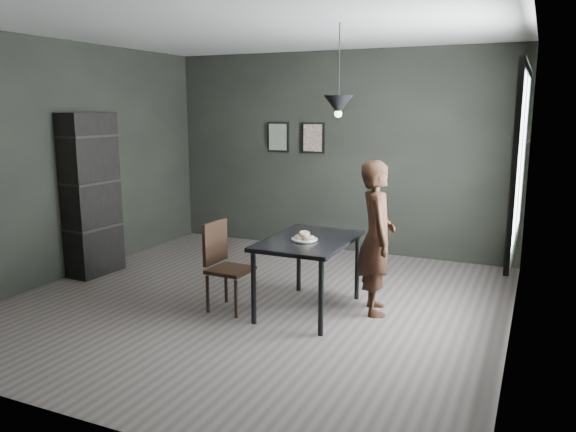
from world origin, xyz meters
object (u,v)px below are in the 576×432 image
at_px(cafe_table, 309,246).
at_px(pendant_lamp, 338,105).
at_px(woman, 377,238).
at_px(white_plate, 304,240).
at_px(wood_chair, 223,260).
at_px(shelf_unit, 90,195).

bearing_deg(cafe_table, pendant_lamp, 21.80).
bearing_deg(cafe_table, woman, 22.03).
bearing_deg(woman, white_plate, 96.49).
distance_m(woman, pendant_lamp, 1.35).
relative_size(cafe_table, pendant_lamp, 1.39).
distance_m(wood_chair, shelf_unit, 2.20).
relative_size(woman, shelf_unit, 0.78).
xyz_separation_m(woman, shelf_unit, (-3.54, -0.12, 0.22)).
xyz_separation_m(cafe_table, shelf_unit, (-2.92, 0.13, 0.31)).
bearing_deg(cafe_table, shelf_unit, 177.51).
height_order(cafe_table, woman, woman).
height_order(cafe_table, shelf_unit, shelf_unit).
relative_size(cafe_table, shelf_unit, 0.61).
xyz_separation_m(white_plate, wood_chair, (-0.80, -0.20, -0.24)).
height_order(white_plate, shelf_unit, shelf_unit).
bearing_deg(woman, cafe_table, 89.71).
xyz_separation_m(wood_chair, pendant_lamp, (1.06, 0.40, 1.54)).
distance_m(shelf_unit, pendant_lamp, 3.34).
bearing_deg(white_plate, pendant_lamp, 36.95).
distance_m(woman, shelf_unit, 3.55).
relative_size(shelf_unit, pendant_lamp, 2.28).
bearing_deg(cafe_table, wood_chair, -159.73).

